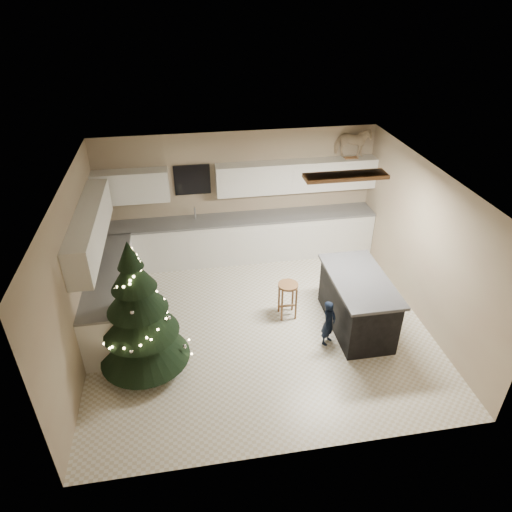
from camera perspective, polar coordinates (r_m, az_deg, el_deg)
name	(u,v)px	position (r m, az deg, el deg)	size (l,w,h in m)	color
ground_plane	(259,324)	(7.87, 0.43, -8.49)	(5.50, 5.50, 0.00)	silver
room_shell	(261,234)	(6.88, 0.67, 2.79)	(5.52, 5.02, 2.61)	tan
cabinetry	(197,243)	(8.72, -7.34, 1.67)	(5.50, 3.20, 2.00)	silver
island	(357,302)	(7.73, 12.51, -5.67)	(0.90, 1.70, 0.95)	black
bar_stool	(288,292)	(7.77, 4.00, -4.51)	(0.34, 0.34, 0.66)	brown
christmas_tree	(140,320)	(6.74, -14.32, -7.74)	(1.37, 1.32, 2.18)	#3F2816
toddler	(329,323)	(7.36, 9.07, -8.25)	(0.29, 0.19, 0.79)	black
rocking_horse	(353,143)	(9.31, 11.98, 13.68)	(0.75, 0.50, 0.60)	brown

